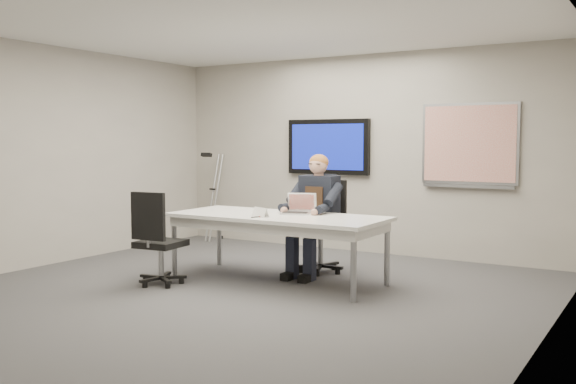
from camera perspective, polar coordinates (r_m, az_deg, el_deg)
The scene contains 15 objects.
floor at distance 6.78m, azimuth -4.44°, elevation -8.96°, with size 6.00×6.00×0.02m, color #373739.
ceiling at distance 6.71m, azimuth -4.59°, elevation 14.99°, with size 6.00×6.00×0.02m, color white.
wall_back at distance 9.20m, azimuth 6.50°, elevation 3.38°, with size 6.00×0.02×2.80m, color #AAA59A.
wall_left at distance 8.70m, azimuth -20.78°, elevation 3.05°, with size 0.02×6.00×2.80m, color #AAA59A.
wall_right at distance 5.42m, azimuth 22.18°, elevation 2.28°, with size 0.02×6.00×2.80m, color #AAA59A.
conference_table at distance 7.21m, azimuth -0.95°, elevation -2.73°, with size 2.46×1.04×0.76m.
tv_display at distance 9.37m, azimuth 3.58°, elevation 4.03°, with size 1.30×0.09×0.80m.
whiteboard at distance 8.63m, azimuth 15.82°, elevation 4.03°, with size 1.25×0.08×1.10m.
office_chair_far at distance 7.81m, azimuth 3.08°, elevation -4.57°, with size 0.53×0.53×1.11m.
office_chair_near at distance 7.21m, azimuth -11.44°, elevation -5.60°, with size 0.55×0.55×1.04m.
seated_person at distance 7.54m, azimuth 2.13°, elevation -3.13°, with size 0.44×0.76×1.43m.
crutch at distance 10.28m, azimuth -6.58°, elevation -0.31°, with size 0.20×0.46×1.44m, color #9EA1A5, non-canonical shape.
laptop at distance 7.32m, azimuth 0.92°, elevation -1.48°, with size 0.39×0.43×0.23m.
name_tent at distance 7.05m, azimuth -2.46°, elevation -1.78°, with size 0.25×0.07×0.10m, color white, non-canonical shape.
pen at distance 6.96m, azimuth -2.81°, elevation -2.22°, with size 0.01×0.01×0.14m, color black.
Camera 1 is at (3.86, -5.35, 1.58)m, focal length 40.00 mm.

